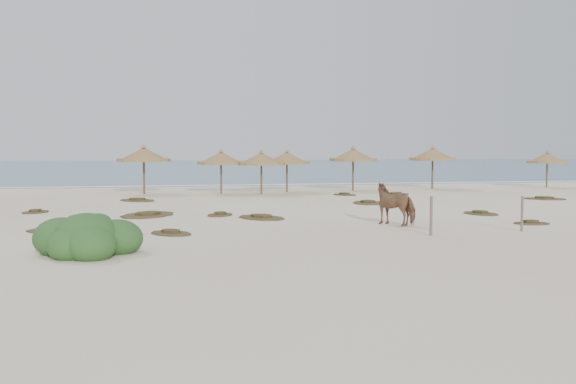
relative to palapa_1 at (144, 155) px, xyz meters
name	(u,v)px	position (x,y,z in m)	size (l,w,h in m)	color
ground	(335,223)	(7.73, -17.72, -2.48)	(160.00, 160.00, 0.00)	beige
ocean	(203,167)	(7.73, 57.28, -2.47)	(200.00, 100.00, 0.01)	#29567C
foam_line	(246,185)	(7.73, 8.28, -2.47)	(70.00, 0.60, 0.01)	white
palapa_1	(144,155)	(0.00, 0.00, 0.00)	(3.89, 3.89, 3.19)	brown
palapa_2	(221,159)	(4.87, -0.76, -0.23)	(3.37, 3.37, 2.89)	brown
palapa_3	(261,160)	(7.36, -1.61, -0.27)	(3.82, 3.82, 2.85)	brown
palapa_4	(287,159)	(9.33, -0.09, -0.24)	(3.82, 3.82, 2.88)	brown
palapa_5	(353,156)	(14.08, 0.38, -0.05)	(3.97, 3.97, 3.12)	brown
palapa_6	(433,155)	(20.20, 0.95, -0.03)	(4.42, 4.42, 3.15)	brown
palapa_7	(547,159)	(29.20, 0.74, -0.32)	(3.34, 3.34, 2.77)	brown
horse	(396,204)	(9.89, -18.73, -1.67)	(0.87, 1.91, 1.61)	#8C613F
fence_post_near	(431,216)	(9.94, -21.83, -1.81)	(0.10, 0.10, 1.34)	#706254
fence_post_far	(522,214)	(13.57, -21.46, -1.85)	(0.09, 0.09, 1.26)	#706254
bush	(87,239)	(-1.07, -23.58, -2.03)	(3.03, 2.67, 1.36)	#305B27
scrub_0	(61,229)	(-2.59, -17.94, -2.43)	(2.67, 2.11, 0.16)	#4F3F23
scrub_1	(148,215)	(0.42, -13.46, -2.43)	(3.28, 3.65, 0.16)	#4F3F23
scrub_2	(220,214)	(3.52, -14.03, -2.43)	(1.59, 1.87, 0.16)	#4F3F23
scrub_3	(368,202)	(11.84, -9.51, -2.43)	(2.09, 2.75, 0.16)	#4F3F23
scrub_4	(481,213)	(15.01, -15.80, -2.43)	(1.59, 2.07, 0.16)	#4F3F23
scrub_5	(544,198)	(22.69, -8.93, -2.43)	(2.81, 2.56, 0.16)	#4F3F23
scrub_6	(137,200)	(-0.27, -5.41, -2.43)	(2.72, 2.91, 0.16)	#4F3F23
scrub_7	(345,194)	(12.31, -3.57, -2.43)	(1.82, 2.09, 0.16)	#4F3F23
scrub_8	(35,212)	(-4.64, -11.16, -2.43)	(1.53, 1.80, 0.16)	#4F3F23
scrub_9	(261,217)	(5.13, -15.50, -2.43)	(2.55, 2.86, 0.16)	#4F3F23
scrub_10	(396,194)	(15.59, -3.89, -2.43)	(2.22, 1.87, 0.16)	#4F3F23
scrub_11	(171,233)	(1.29, -19.75, -2.43)	(1.93, 2.05, 0.16)	#4F3F23
scrub_12	(531,223)	(15.13, -19.59, -2.43)	(1.56, 1.19, 0.16)	#4F3F23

